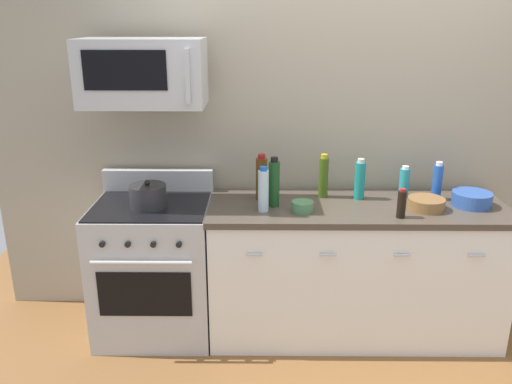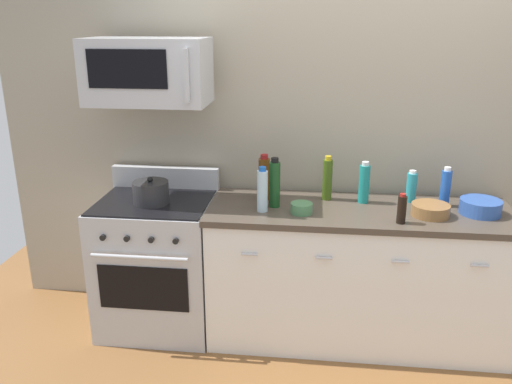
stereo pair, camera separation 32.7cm
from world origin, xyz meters
The scene contains 17 objects.
ground_plane centered at (0.00, 0.00, 0.00)m, with size 6.02×6.02×0.00m, color brown.
back_wall centered at (0.00, 0.41, 1.35)m, with size 5.01×0.10×2.70m, color #9E937F.
counter_unit centered at (0.00, 0.00, 0.46)m, with size 1.92×0.66×0.92m.
range_oven centered at (-1.34, 0.00, 0.47)m, with size 0.76×0.69×1.07m.
microwave centered at (-1.34, 0.05, 1.75)m, with size 0.74×0.44×0.40m.
bottle_sparkling_teal centered at (0.03, 0.13, 1.05)m, with size 0.07×0.07×0.27m.
bottle_water_clear centered at (-0.61, -0.10, 1.06)m, with size 0.07×0.07×0.29m.
bottle_wine_amber centered at (-0.62, 0.12, 1.07)m, with size 0.07×0.07×0.31m.
bottle_soda_blue centered at (0.53, 0.12, 1.04)m, with size 0.06×0.06×0.26m.
bottle_olive_oil centered at (-0.21, 0.17, 1.06)m, with size 0.06×0.06×0.30m.
bottle_dish_soap centered at (0.34, 0.18, 1.02)m, with size 0.07×0.07×0.21m.
bottle_wine_green centered at (-0.54, -0.01, 1.07)m, with size 0.07×0.07×0.32m.
bottle_soy_sauce_dark centered at (0.22, -0.21, 1.01)m, with size 0.05×0.05×0.18m.
bowl_blue_mixing centered at (0.72, 0.00, 0.97)m, with size 0.25×0.25×0.09m.
bowl_green_glaze centered at (-0.36, -0.11, 0.95)m, with size 0.14×0.14×0.06m.
bowl_wooden_salad centered at (0.41, -0.07, 0.96)m, with size 0.23×0.23×0.07m.
stockpot centered at (-1.34, -0.05, 1.00)m, with size 0.23×0.23×0.18m.
Camera 1 is at (-0.63, -3.16, 2.07)m, focal length 36.64 mm.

